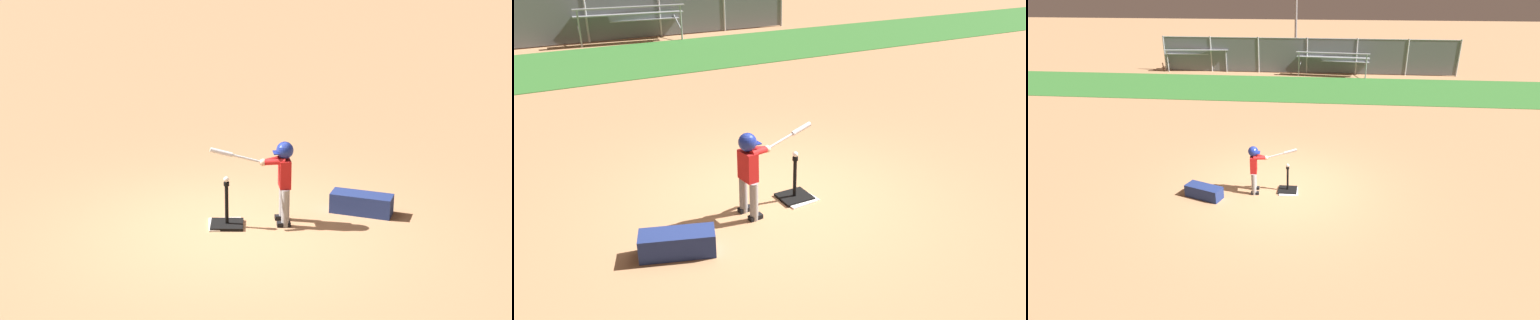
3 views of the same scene
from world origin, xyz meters
The scene contains 10 objects.
ground_plane centered at (0.00, 0.00, 0.00)m, with size 90.00×90.00×0.00m, color #AD7F56.
grass_outfield_strip centered at (0.00, 9.59, 0.01)m, with size 56.00×4.72×0.02m, color #33702D.
backstop_fence centered at (0.00, 12.92, 0.96)m, with size 15.35×0.08×1.82m.
home_plate centered at (0.19, -0.12, 0.01)m, with size 0.44×0.44×0.02m, color white.
batting_tee centered at (0.17, -0.09, 0.08)m, with size 0.43×0.39×0.62m.
batter_child centered at (-0.55, -0.20, 0.72)m, with size 1.09×0.36×1.13m.
baseball centered at (0.17, -0.09, 0.65)m, with size 0.07×0.07×0.07m, color white.
bleachers_far_left centered at (-5.94, 13.85, 0.58)m, with size 3.61×2.86×1.18m.
bleachers_center centered at (1.41, 13.17, 0.61)m, with size 3.89×2.82×1.24m.
equipment_bag centered at (-1.67, -0.57, 0.14)m, with size 0.84×0.32×0.28m, color navy.
Camera 3 is at (0.88, -8.22, 4.46)m, focal length 28.00 mm.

